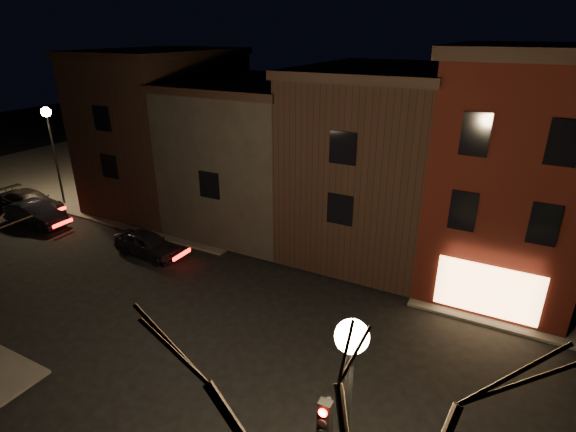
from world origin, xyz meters
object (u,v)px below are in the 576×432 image
Objects in this scene: street_lamp_far at (49,129)px; parked_car_c at (31,202)px; parked_car_a at (148,244)px; parked_car_b at (35,214)px; street_lamp_near at (349,387)px.

parked_car_c is at bearing -104.13° from street_lamp_far.
street_lamp_far is 1.67× the size of parked_car_a.
parked_car_b is at bearing 93.67° from parked_car_a.
street_lamp_near is 25.71m from parked_car_b.
parked_car_b is at bearing -117.77° from parked_car_c.
street_lamp_far is 1.31× the size of parked_car_c.
street_lamp_near is 1.49× the size of parked_car_b.
street_lamp_far is at bearing -13.25° from parked_car_c.
street_lamp_near and street_lamp_far have the same top height.
parked_car_a is 0.89× the size of parked_car_b.
street_lamp_near is 28.01m from parked_car_c.
parked_car_c is (-0.50, -1.99, -4.46)m from street_lamp_far.
parked_car_c reaches higher than parked_car_a.
street_lamp_near is 28.00m from street_lamp_far.
parked_car_a is at bearing -89.33° from parked_car_b.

